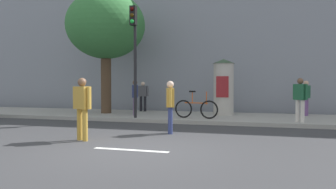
{
  "coord_description": "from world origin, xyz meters",
  "views": [
    {
      "loc": [
        2.86,
        -6.77,
        1.49
      ],
      "look_at": [
        0.3,
        2.0,
        1.21
      ],
      "focal_mm": 34.66,
      "sensor_mm": 36.0,
      "label": 1
    }
  ],
  "objects_px": {
    "traffic_light": "(134,43)",
    "poster_column": "(224,87)",
    "pedestrian_with_backpack": "(82,103)",
    "pedestrian_in_light_jacket": "(143,94)",
    "pedestrian_in_dark_shirt": "(300,97)",
    "pedestrian_with_bag": "(170,103)",
    "pedestrian_in_red_top": "(135,95)",
    "street_tree": "(106,26)",
    "bicycle_leaning": "(196,109)",
    "pedestrian_tallest": "(306,96)"
  },
  "relations": [
    {
      "from": "poster_column",
      "to": "pedestrian_tallest",
      "type": "distance_m",
      "value": 3.5
    },
    {
      "from": "street_tree",
      "to": "bicycle_leaning",
      "type": "relative_size",
      "value": 3.19
    },
    {
      "from": "bicycle_leaning",
      "to": "street_tree",
      "type": "bearing_deg",
      "value": 165.8
    },
    {
      "from": "poster_column",
      "to": "pedestrian_in_light_jacket",
      "type": "bearing_deg",
      "value": 167.84
    },
    {
      "from": "poster_column",
      "to": "pedestrian_tallest",
      "type": "relative_size",
      "value": 1.63
    },
    {
      "from": "pedestrian_in_light_jacket",
      "to": "traffic_light",
      "type": "bearing_deg",
      "value": -75.38
    },
    {
      "from": "pedestrian_tallest",
      "to": "pedestrian_in_light_jacket",
      "type": "xyz_separation_m",
      "value": [
        -7.52,
        0.26,
        -0.0
      ]
    },
    {
      "from": "street_tree",
      "to": "pedestrian_in_dark_shirt",
      "type": "xyz_separation_m",
      "value": [
        8.3,
        -1.31,
        -3.14
      ]
    },
    {
      "from": "pedestrian_in_light_jacket",
      "to": "pedestrian_in_red_top",
      "type": "height_order",
      "value": "pedestrian_in_red_top"
    },
    {
      "from": "bicycle_leaning",
      "to": "pedestrian_with_backpack",
      "type": "bearing_deg",
      "value": -112.56
    },
    {
      "from": "pedestrian_with_backpack",
      "to": "pedestrian_in_light_jacket",
      "type": "relative_size",
      "value": 1.13
    },
    {
      "from": "pedestrian_in_dark_shirt",
      "to": "traffic_light",
      "type": "bearing_deg",
      "value": -176.73
    },
    {
      "from": "bicycle_leaning",
      "to": "traffic_light",
      "type": "bearing_deg",
      "value": -167.54
    },
    {
      "from": "pedestrian_in_red_top",
      "to": "pedestrian_with_backpack",
      "type": "bearing_deg",
      "value": -82.4
    },
    {
      "from": "pedestrian_in_dark_shirt",
      "to": "pedestrian_tallest",
      "type": "xyz_separation_m",
      "value": [
        0.5,
        2.53,
        -0.05
      ]
    },
    {
      "from": "bicycle_leaning",
      "to": "pedestrian_in_dark_shirt",
      "type": "bearing_deg",
      "value": -2.66
    },
    {
      "from": "pedestrian_in_red_top",
      "to": "traffic_light",
      "type": "bearing_deg",
      "value": -69.33
    },
    {
      "from": "traffic_light",
      "to": "poster_column",
      "type": "xyz_separation_m",
      "value": [
        3.27,
        2.26,
        -1.72
      ]
    },
    {
      "from": "traffic_light",
      "to": "street_tree",
      "type": "relative_size",
      "value": 0.79
    },
    {
      "from": "pedestrian_with_backpack",
      "to": "pedestrian_in_red_top",
      "type": "distance_m",
      "value": 5.56
    },
    {
      "from": "pedestrian_with_backpack",
      "to": "pedestrian_with_bag",
      "type": "relative_size",
      "value": 1.04
    },
    {
      "from": "pedestrian_with_bag",
      "to": "pedestrian_tallest",
      "type": "relative_size",
      "value": 1.06
    },
    {
      "from": "street_tree",
      "to": "pedestrian_with_bag",
      "type": "distance_m",
      "value": 6.91
    },
    {
      "from": "bicycle_leaning",
      "to": "pedestrian_tallest",
      "type": "bearing_deg",
      "value": 28.68
    },
    {
      "from": "pedestrian_with_backpack",
      "to": "pedestrian_in_dark_shirt",
      "type": "height_order",
      "value": "pedestrian_in_dark_shirt"
    },
    {
      "from": "traffic_light",
      "to": "pedestrian_with_bag",
      "type": "distance_m",
      "value": 4.07
    },
    {
      "from": "traffic_light",
      "to": "poster_column",
      "type": "height_order",
      "value": "traffic_light"
    },
    {
      "from": "pedestrian_with_bag",
      "to": "pedestrian_in_red_top",
      "type": "bearing_deg",
      "value": 125.74
    },
    {
      "from": "pedestrian_tallest",
      "to": "pedestrian_with_backpack",
      "type": "bearing_deg",
      "value": -130.97
    },
    {
      "from": "pedestrian_with_backpack",
      "to": "pedestrian_with_bag",
      "type": "distance_m",
      "value": 2.65
    },
    {
      "from": "pedestrian_in_dark_shirt",
      "to": "pedestrian_in_red_top",
      "type": "height_order",
      "value": "pedestrian_in_dark_shirt"
    },
    {
      "from": "pedestrian_with_backpack",
      "to": "pedestrian_tallest",
      "type": "xyz_separation_m",
      "value": [
        6.36,
        7.33,
        0.03
      ]
    },
    {
      "from": "pedestrian_with_backpack",
      "to": "pedestrian_in_light_jacket",
      "type": "bearing_deg",
      "value": 98.65
    },
    {
      "from": "traffic_light",
      "to": "pedestrian_with_backpack",
      "type": "distance_m",
      "value": 4.94
    },
    {
      "from": "traffic_light",
      "to": "bicycle_leaning",
      "type": "bearing_deg",
      "value": 12.46
    },
    {
      "from": "poster_column",
      "to": "pedestrian_in_dark_shirt",
      "type": "relative_size",
      "value": 1.56
    },
    {
      "from": "traffic_light",
      "to": "pedestrian_in_dark_shirt",
      "type": "distance_m",
      "value": 6.54
    },
    {
      "from": "traffic_light",
      "to": "pedestrian_in_light_jacket",
      "type": "relative_size",
      "value": 3.0
    },
    {
      "from": "pedestrian_with_backpack",
      "to": "pedestrian_in_dark_shirt",
      "type": "bearing_deg",
      "value": 39.29
    },
    {
      "from": "pedestrian_in_dark_shirt",
      "to": "pedestrian_in_red_top",
      "type": "distance_m",
      "value": 6.64
    },
    {
      "from": "traffic_light",
      "to": "pedestrian_in_red_top",
      "type": "distance_m",
      "value": 2.37
    },
    {
      "from": "poster_column",
      "to": "pedestrian_with_backpack",
      "type": "distance_m",
      "value": 7.33
    },
    {
      "from": "pedestrian_in_dark_shirt",
      "to": "pedestrian_with_backpack",
      "type": "bearing_deg",
      "value": -140.71
    },
    {
      "from": "pedestrian_in_dark_shirt",
      "to": "bicycle_leaning",
      "type": "distance_m",
      "value": 3.84
    },
    {
      "from": "pedestrian_with_backpack",
      "to": "pedestrian_in_dark_shirt",
      "type": "distance_m",
      "value": 7.58
    },
    {
      "from": "pedestrian_with_bag",
      "to": "pedestrian_tallest",
      "type": "height_order",
      "value": "pedestrian_tallest"
    },
    {
      "from": "pedestrian_in_red_top",
      "to": "pedestrian_tallest",
      "type": "bearing_deg",
      "value": 14.38
    },
    {
      "from": "pedestrian_tallest",
      "to": "pedestrian_with_bag",
      "type": "bearing_deg",
      "value": -129.15
    },
    {
      "from": "pedestrian_with_backpack",
      "to": "pedestrian_in_light_jacket",
      "type": "xyz_separation_m",
      "value": [
        -1.15,
        7.59,
        0.03
      ]
    },
    {
      "from": "pedestrian_tallest",
      "to": "traffic_light",
      "type": "bearing_deg",
      "value": -156.73
    }
  ]
}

